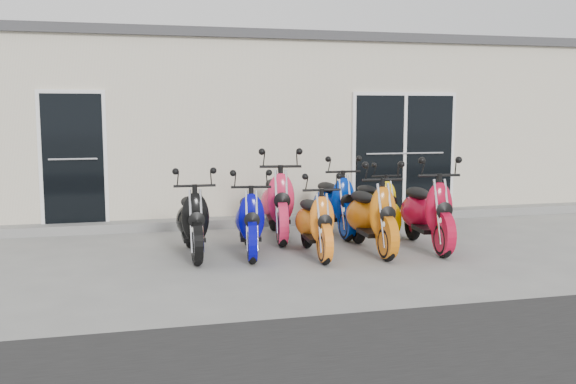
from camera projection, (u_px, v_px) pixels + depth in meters
name	position (u px, v px, depth m)	size (l,w,h in m)	color
ground	(298.00, 249.00, 9.23)	(80.00, 80.00, 0.00)	gray
building	(237.00, 128.00, 14.04)	(14.00, 6.00, 3.20)	beige
roof_cap	(236.00, 50.00, 13.82)	(14.20, 6.20, 0.16)	#3F3F42
front_step	(268.00, 220.00, 11.17)	(14.00, 0.40, 0.15)	gray
door_left	(73.00, 155.00, 10.39)	(1.07, 0.08, 2.22)	black
door_right	(404.00, 150.00, 11.80)	(2.02, 0.08, 2.22)	black
scooter_front_black	(193.00, 211.00, 8.68)	(0.62, 1.70, 1.25)	black
scooter_front_blue	(250.00, 211.00, 8.78)	(0.60, 1.65, 1.22)	#040399
scooter_front_orange_a	(315.00, 213.00, 8.72)	(0.58, 1.59, 1.18)	orange
scooter_front_orange_b	(372.00, 205.00, 8.96)	(0.65, 1.78, 1.32)	#CE680F
scooter_front_red	(427.00, 202.00, 9.18)	(0.67, 1.85, 1.36)	#B30A29
scooter_back_red	(278.00, 192.00, 9.91)	(0.71, 1.94, 1.44)	#E8214C
scooter_back_blue	(334.00, 194.00, 10.25)	(0.64, 1.76, 1.30)	#002394
scooter_back_yellow	(376.00, 196.00, 10.51)	(0.58, 1.59, 1.18)	#EFBF00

